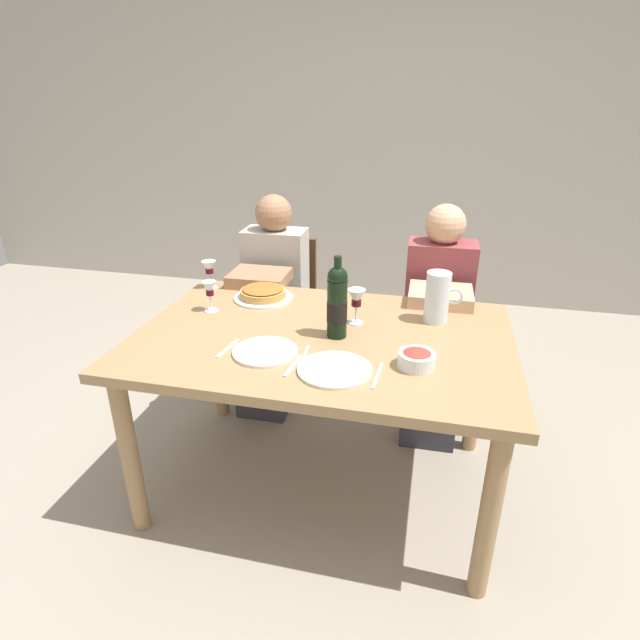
{
  "coord_description": "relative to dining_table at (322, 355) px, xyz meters",
  "views": [
    {
      "loc": [
        0.41,
        -1.79,
        1.64
      ],
      "look_at": [
        -0.02,
        0.03,
        0.81
      ],
      "focal_mm": 28.38,
      "sensor_mm": 36.0,
      "label": 1
    }
  ],
  "objects": [
    {
      "name": "dining_table",
      "position": [
        0.0,
        0.0,
        0.0
      ],
      "size": [
        1.5,
        1.0,
        0.76
      ],
      "color": "#9E7A51",
      "rests_on": "ground"
    },
    {
      "name": "back_wall",
      "position": [
        0.0,
        2.52,
        0.73
      ],
      "size": [
        8.0,
        0.1,
        2.8
      ],
      "primitive_type": "cube",
      "color": "#B2ADA3",
      "rests_on": "ground"
    },
    {
      "name": "dinner_plate_left_setting",
      "position": [
        -0.17,
        -0.21,
        0.1
      ],
      "size": [
        0.24,
        0.24,
        0.01
      ],
      "primitive_type": "cylinder",
      "color": "silver",
      "rests_on": "dining_table"
    },
    {
      "name": "diner_right",
      "position": [
        0.45,
        0.63,
        -0.05
      ],
      "size": [
        0.34,
        0.51,
        1.16
      ],
      "rotation": [
        0.0,
        0.0,
        3.16
      ],
      "color": "#8E3D42",
      "rests_on": "ground"
    },
    {
      "name": "chair_right",
      "position": [
        0.45,
        0.87,
        -0.17
      ],
      "size": [
        0.41,
        0.41,
        0.87
      ],
      "rotation": [
        0.0,
        0.0,
        3.16
      ],
      "color": "brown",
      "rests_on": "ground"
    },
    {
      "name": "chair_left",
      "position": [
        -0.45,
        0.91,
        -0.17
      ],
      "size": [
        0.41,
        0.41,
        0.87
      ],
      "rotation": [
        0.0,
        0.0,
        3.16
      ],
      "color": "brown",
      "rests_on": "ground"
    },
    {
      "name": "diner_left",
      "position": [
        -0.45,
        0.68,
        -0.05
      ],
      "size": [
        0.34,
        0.51,
        1.16
      ],
      "rotation": [
        0.0,
        0.0,
        3.16
      ],
      "color": "#B7B2A8",
      "rests_on": "ground"
    },
    {
      "name": "knife_right_setting",
      "position": [
        0.26,
        -0.28,
        0.09
      ],
      "size": [
        0.02,
        0.18,
        0.0
      ],
      "primitive_type": "cube",
      "rotation": [
        0.0,
        0.0,
        1.53
      ],
      "color": "silver",
      "rests_on": "dining_table"
    },
    {
      "name": "dinner_plate_right_setting",
      "position": [
        0.11,
        -0.28,
        0.1
      ],
      "size": [
        0.26,
        0.26,
        0.01
      ],
      "primitive_type": "cylinder",
      "color": "silver",
      "rests_on": "dining_table"
    },
    {
      "name": "wine_glass_centre",
      "position": [
        0.11,
        0.14,
        0.2
      ],
      "size": [
        0.07,
        0.07,
        0.15
      ],
      "color": "silver",
      "rests_on": "dining_table"
    },
    {
      "name": "salad_bowl",
      "position": [
        0.38,
        -0.18,
        0.13
      ],
      "size": [
        0.13,
        0.13,
        0.07
      ],
      "color": "silver",
      "rests_on": "dining_table"
    },
    {
      "name": "ground_plane",
      "position": [
        0.0,
        0.0,
        -0.67
      ],
      "size": [
        8.0,
        8.0,
        0.0
      ],
      "primitive_type": "plane",
      "color": "gray"
    },
    {
      "name": "wine_glass_left_diner",
      "position": [
        -0.66,
        0.4,
        0.19
      ],
      "size": [
        0.07,
        0.07,
        0.14
      ],
      "color": "silver",
      "rests_on": "dining_table"
    },
    {
      "name": "wine_glass_right_diner",
      "position": [
        -0.53,
        0.12,
        0.19
      ],
      "size": [
        0.06,
        0.06,
        0.14
      ],
      "color": "silver",
      "rests_on": "dining_table"
    },
    {
      "name": "spoon_right_setting",
      "position": [
        -0.04,
        -0.28,
        0.09
      ],
      "size": [
        0.03,
        0.16,
        0.0
      ],
      "primitive_type": "cube",
      "rotation": [
        0.0,
        0.0,
        1.47
      ],
      "color": "silver",
      "rests_on": "dining_table"
    },
    {
      "name": "water_pitcher",
      "position": [
        0.44,
        0.24,
        0.19
      ],
      "size": [
        0.16,
        0.1,
        0.22
      ],
      "color": "silver",
      "rests_on": "dining_table"
    },
    {
      "name": "knife_left_setting",
      "position": [
        -0.02,
        -0.21,
        0.09
      ],
      "size": [
        0.02,
        0.18,
        0.0
      ],
      "primitive_type": "cube",
      "rotation": [
        0.0,
        0.0,
        1.65
      ],
      "color": "silver",
      "rests_on": "dining_table"
    },
    {
      "name": "wine_bottle",
      "position": [
        0.06,
        -0.0,
        0.24
      ],
      "size": [
        0.08,
        0.08,
        0.33
      ],
      "color": "black",
      "rests_on": "dining_table"
    },
    {
      "name": "baked_tart",
      "position": [
        -0.36,
        0.32,
        0.12
      ],
      "size": [
        0.27,
        0.27,
        0.06
      ],
      "color": "silver",
      "rests_on": "dining_table"
    },
    {
      "name": "fork_left_setting",
      "position": [
        -0.32,
        -0.21,
        0.09
      ],
      "size": [
        0.03,
        0.16,
        0.0
      ],
      "primitive_type": "cube",
      "rotation": [
        0.0,
        0.0,
        1.44
      ],
      "color": "silver",
      "rests_on": "dining_table"
    }
  ]
}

